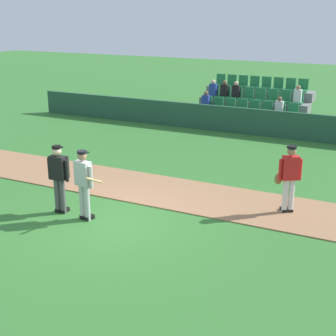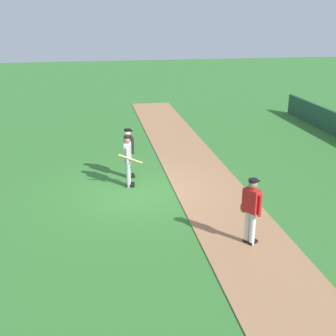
# 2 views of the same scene
# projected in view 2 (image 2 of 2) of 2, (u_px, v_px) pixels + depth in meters

# --- Properties ---
(ground_plane) EXTENTS (80.00, 80.00, 0.00)m
(ground_plane) POSITION_uv_depth(u_px,v_px,m) (134.00, 192.00, 13.85)
(ground_plane) COLOR #33702D
(infield_dirt_path) EXTENTS (28.00, 2.34, 0.03)m
(infield_dirt_path) POSITION_uv_depth(u_px,v_px,m) (208.00, 186.00, 14.26)
(infield_dirt_path) COLOR #9E704C
(infield_dirt_path) RESTS_ON ground
(batter_grey_jersey) EXTENTS (0.64, 0.80, 1.76)m
(batter_grey_jersey) POSITION_uv_depth(u_px,v_px,m) (128.00, 159.00, 13.99)
(batter_grey_jersey) COLOR #B2B2B2
(batter_grey_jersey) RESTS_ON ground
(umpire_home_plate) EXTENTS (0.59, 0.33, 1.76)m
(umpire_home_plate) POSITION_uv_depth(u_px,v_px,m) (129.00, 150.00, 14.76)
(umpire_home_plate) COLOR #4C4C4C
(umpire_home_plate) RESTS_ON ground
(runner_red_jersey) EXTENTS (0.63, 0.43, 1.76)m
(runner_red_jersey) POSITION_uv_depth(u_px,v_px,m) (251.00, 209.00, 10.44)
(runner_red_jersey) COLOR silver
(runner_red_jersey) RESTS_ON ground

